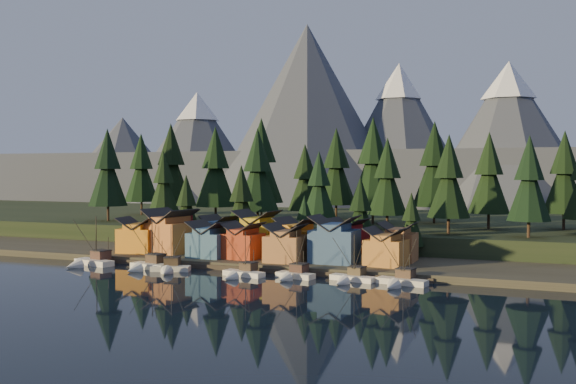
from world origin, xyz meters
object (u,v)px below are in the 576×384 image
at_px(boat_4, 293,268).
at_px(house_back_1, 220,232).
at_px(boat_3, 241,268).
at_px(house_front_1, 170,230).
at_px(boat_5, 350,272).
at_px(boat_6, 400,275).
at_px(house_front_0, 138,234).
at_px(house_back_0, 177,228).
at_px(boat_1, 147,259).
at_px(boat_2, 170,262).
at_px(boat_0, 90,255).

bearing_deg(boat_4, house_back_1, 152.53).
height_order(boat_4, house_back_1, house_back_1).
height_order(boat_3, house_front_1, house_front_1).
distance_m(boat_5, boat_6, 9.60).
relative_size(house_front_0, house_back_0, 0.98).
distance_m(boat_3, boat_4, 10.58).
height_order(boat_6, house_back_1, house_back_1).
bearing_deg(boat_1, house_front_1, 115.88).
relative_size(house_front_0, house_back_1, 1.06).
relative_size(boat_6, house_front_1, 0.91).
bearing_deg(house_back_0, boat_3, -39.39).
height_order(boat_2, boat_6, boat_6).
relative_size(boat_5, house_front_1, 0.85).
bearing_deg(house_front_0, house_back_1, 20.94).
distance_m(boat_5, house_back_1, 45.20).
distance_m(boat_1, house_front_1, 17.18).
bearing_deg(house_front_0, boat_0, -111.51).
distance_m(boat_5, house_front_1, 51.22).
xyz_separation_m(boat_5, boat_6, (9.59, -0.44, 0.20)).
height_order(boat_0, boat_5, boat_0).
xyz_separation_m(boat_4, boat_5, (11.41, 0.89, -0.28)).
distance_m(boat_6, house_front_1, 60.53).
height_order(boat_4, boat_5, boat_4).
bearing_deg(boat_5, boat_2, -163.87).
bearing_deg(boat_0, house_back_1, 63.58).
xyz_separation_m(boat_4, house_back_1, (-27.92, 22.76, 3.98)).
height_order(house_front_0, house_front_1, house_front_1).
xyz_separation_m(boat_0, house_back_1, (20.28, 23.52, 3.74)).
height_order(boat_6, house_front_0, house_front_0).
bearing_deg(boat_5, house_front_1, 176.18).
relative_size(boat_1, house_back_0, 1.21).
relative_size(house_front_1, house_back_1, 1.33).
height_order(boat_1, house_back_0, house_back_0).
distance_m(boat_1, boat_2, 6.19).
xyz_separation_m(boat_2, boat_3, (16.67, -0.29, -0.28)).
xyz_separation_m(house_front_0, house_back_1, (17.07, 9.64, 0.15)).
height_order(boat_1, boat_3, boat_1).
relative_size(boat_2, boat_5, 1.06).
height_order(boat_4, house_back_0, house_back_0).
bearing_deg(boat_6, house_back_1, 166.57).
relative_size(boat_6, house_front_0, 1.14).
distance_m(boat_6, house_back_1, 53.91).
xyz_separation_m(boat_4, boat_6, (20.99, 0.45, -0.08)).
height_order(boat_2, boat_5, boat_2).
height_order(boat_0, boat_1, boat_0).
relative_size(boat_3, house_back_0, 1.03).
bearing_deg(boat_2, boat_6, -15.46).
bearing_deg(house_front_0, boat_4, -24.77).
height_order(boat_0, house_front_0, boat_0).
bearing_deg(house_back_1, house_front_0, -141.75).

